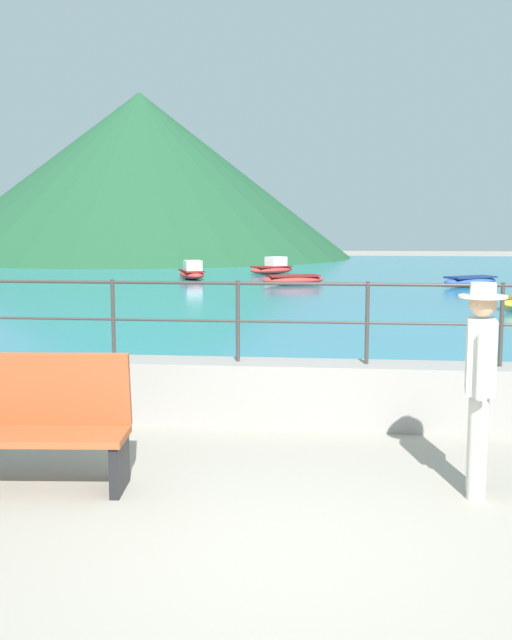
{
  "coord_description": "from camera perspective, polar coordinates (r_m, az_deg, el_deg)",
  "views": [
    {
      "loc": [
        0.34,
        -4.73,
        2.2
      ],
      "look_at": [
        -0.56,
        3.7,
        1.1
      ],
      "focal_mm": 41.0,
      "sensor_mm": 36.0,
      "label": 1
    }
  ],
  "objects": [
    {
      "name": "ground_plane",
      "position": [
        5.22,
        1.86,
        -17.51
      ],
      "size": [
        120.0,
        120.0,
        0.0
      ],
      "primitive_type": "plane",
      "color": "gray"
    },
    {
      "name": "promenade_wall",
      "position": [
        8.15,
        3.55,
        -5.75
      ],
      "size": [
        20.0,
        0.56,
        0.7
      ],
      "primitive_type": "cube",
      "color": "gray",
      "rests_on": "ground"
    },
    {
      "name": "railing",
      "position": [
        7.98,
        3.61,
        0.98
      ],
      "size": [
        18.44,
        0.04,
        0.9
      ],
      "color": "#383330",
      "rests_on": "promenade_wall"
    },
    {
      "name": "lake_water",
      "position": [
        30.64,
        5.47,
        3.29
      ],
      "size": [
        64.0,
        44.32,
        0.06
      ],
      "primitive_type": "cube",
      "color": "teal",
      "rests_on": "ground"
    },
    {
      "name": "hill_main",
      "position": [
        50.84,
        -8.99,
        11.03
      ],
      "size": [
        28.57,
        28.57,
        11.02
      ],
      "primitive_type": "cone",
      "color": "#1E4C2D",
      "rests_on": "ground"
    },
    {
      "name": "bench_main",
      "position": [
        6.5,
        -17.4,
        -7.57
      ],
      "size": [
        1.74,
        0.7,
        1.13
      ],
      "color": "#9E4C28",
      "rests_on": "ground"
    },
    {
      "name": "person_walking",
      "position": [
        6.16,
        17.07,
        -4.38
      ],
      "size": [
        0.38,
        0.57,
        1.75
      ],
      "color": "beige",
      "rests_on": "ground"
    },
    {
      "name": "boat_0",
      "position": [
        26.93,
        16.38,
        2.95
      ],
      "size": [
        2.41,
        2.04,
        0.36
      ],
      "color": "#2D4C9E",
      "rests_on": "lake_water"
    },
    {
      "name": "boat_2",
      "position": [
        26.56,
        2.92,
        3.18
      ],
      "size": [
        2.47,
        1.63,
        0.36
      ],
      "color": "red",
      "rests_on": "lake_water"
    },
    {
      "name": "boat_5",
      "position": [
        29.53,
        -5.03,
        3.72
      ],
      "size": [
        1.69,
        2.47,
        0.76
      ],
      "color": "red",
      "rests_on": "lake_water"
    },
    {
      "name": "boat_6",
      "position": [
        32.51,
        1.29,
        4.08
      ],
      "size": [
        2.27,
        2.26,
        0.76
      ],
      "color": "red",
      "rests_on": "lake_water"
    }
  ]
}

